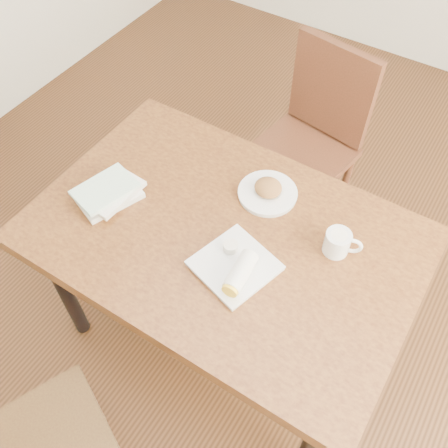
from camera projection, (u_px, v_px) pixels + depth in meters
The scene contains 7 objects.
ground at pixel (224, 330), 2.30m from camera, with size 4.00×5.00×0.01m, color #472814.
table at pixel (224, 246), 1.76m from camera, with size 1.31×0.87×0.75m.
chair_far at pixel (312, 134), 2.30m from camera, with size 0.48×0.48×0.95m.
plate_scone at pixel (268, 191), 1.78m from camera, with size 0.22×0.22×0.07m.
coffee_mug at pixel (338, 242), 1.62m from camera, with size 0.12×0.09×0.09m.
plate_burrito at pixel (236, 267), 1.58m from camera, with size 0.29×0.29×0.08m.
book_stack at pixel (109, 193), 1.77m from camera, with size 0.21×0.25×0.06m.
Camera 1 is at (0.54, -0.85, 2.11)m, focal length 40.00 mm.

